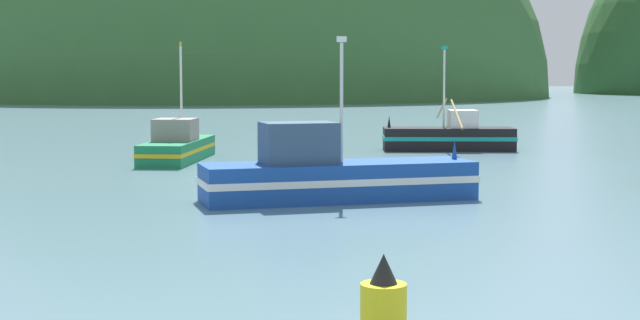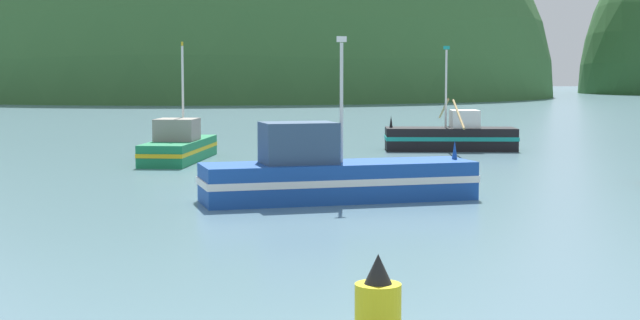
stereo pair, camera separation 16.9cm
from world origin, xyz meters
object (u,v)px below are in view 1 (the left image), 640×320
(fishing_boat_green, at_px, (178,147))
(fishing_boat_blue, at_px, (333,176))
(fishing_boat_black, at_px, (450,137))
(channel_buoy, at_px, (383,306))

(fishing_boat_green, xyz_separation_m, fishing_boat_blue, (3.52, -16.41, 0.15))
(fishing_boat_black, bearing_deg, channel_buoy, 81.72)
(fishing_boat_blue, xyz_separation_m, fishing_boat_black, (12.56, 18.97, -0.08))
(fishing_boat_black, relative_size, channel_buoy, 8.02)
(fishing_boat_blue, bearing_deg, fishing_boat_green, 101.50)
(fishing_boat_black, xyz_separation_m, channel_buoy, (-16.55, -35.78, -0.19))
(channel_buoy, bearing_deg, fishing_boat_blue, 76.65)
(fishing_boat_green, xyz_separation_m, channel_buoy, (-0.47, -33.23, -0.13))
(fishing_boat_green, height_order, fishing_boat_blue, fishing_boat_green)
(fishing_boat_green, relative_size, channel_buoy, 5.82)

